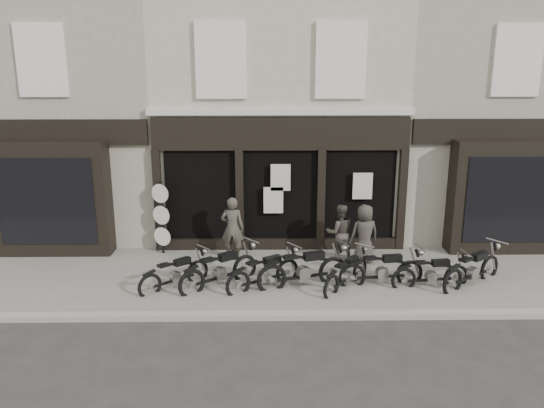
{
  "coord_description": "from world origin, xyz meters",
  "views": [
    {
      "loc": [
        -0.44,
        -11.64,
        5.24
      ],
      "look_at": [
        -0.26,
        1.6,
        1.8
      ],
      "focal_mm": 35.0,
      "sensor_mm": 36.0,
      "label": 1
    }
  ],
  "objects_px": {
    "motorcycle_7": "(472,272)",
    "man_left": "(232,228)",
    "motorcycle_1": "(220,273)",
    "motorcycle_6": "(431,276)",
    "motorcycle_4": "(347,276)",
    "motorcycle_0": "(175,276)",
    "man_centre": "(340,232)",
    "motorcycle_5": "(382,272)",
    "man_right": "(364,234)",
    "motorcycle_3": "(304,272)",
    "motorcycle_2": "(264,275)",
    "advert_sign_post": "(162,221)"
  },
  "relations": [
    {
      "from": "motorcycle_1",
      "to": "motorcycle_5",
      "type": "height_order",
      "value": "motorcycle_1"
    },
    {
      "from": "motorcycle_0",
      "to": "motorcycle_4",
      "type": "bearing_deg",
      "value": -42.0
    },
    {
      "from": "motorcycle_3",
      "to": "man_left",
      "type": "relative_size",
      "value": 1.3
    },
    {
      "from": "motorcycle_2",
      "to": "man_right",
      "type": "distance_m",
      "value": 3.12
    },
    {
      "from": "man_centre",
      "to": "motorcycle_7",
      "type": "bearing_deg",
      "value": 147.28
    },
    {
      "from": "motorcycle_5",
      "to": "motorcycle_6",
      "type": "height_order",
      "value": "motorcycle_5"
    },
    {
      "from": "motorcycle_6",
      "to": "man_centre",
      "type": "height_order",
      "value": "man_centre"
    },
    {
      "from": "man_left",
      "to": "man_centre",
      "type": "bearing_deg",
      "value": -177.56
    },
    {
      "from": "motorcycle_5",
      "to": "advert_sign_post",
      "type": "bearing_deg",
      "value": 150.52
    },
    {
      "from": "motorcycle_1",
      "to": "motorcycle_0",
      "type": "bearing_deg",
      "value": 144.33
    },
    {
      "from": "motorcycle_0",
      "to": "motorcycle_5",
      "type": "bearing_deg",
      "value": -40.41
    },
    {
      "from": "motorcycle_7",
      "to": "man_left",
      "type": "relative_size",
      "value": 1.1
    },
    {
      "from": "motorcycle_3",
      "to": "motorcycle_6",
      "type": "relative_size",
      "value": 1.15
    },
    {
      "from": "advert_sign_post",
      "to": "motorcycle_7",
      "type": "bearing_deg",
      "value": 6.63
    },
    {
      "from": "motorcycle_4",
      "to": "advert_sign_post",
      "type": "bearing_deg",
      "value": 102.66
    },
    {
      "from": "motorcycle_3",
      "to": "motorcycle_6",
      "type": "height_order",
      "value": "motorcycle_3"
    },
    {
      "from": "motorcycle_0",
      "to": "motorcycle_2",
      "type": "bearing_deg",
      "value": -42.13
    },
    {
      "from": "motorcycle_1",
      "to": "man_right",
      "type": "relative_size",
      "value": 1.17
    },
    {
      "from": "motorcycle_2",
      "to": "man_right",
      "type": "xyz_separation_m",
      "value": [
        2.66,
        1.54,
        0.53
      ]
    },
    {
      "from": "man_left",
      "to": "man_right",
      "type": "relative_size",
      "value": 1.07
    },
    {
      "from": "motorcycle_3",
      "to": "motorcycle_7",
      "type": "xyz_separation_m",
      "value": [
        4.09,
        0.0,
        -0.03
      ]
    },
    {
      "from": "advert_sign_post",
      "to": "motorcycle_4",
      "type": "bearing_deg",
      "value": -3.38
    },
    {
      "from": "motorcycle_0",
      "to": "motorcycle_7",
      "type": "distance_m",
      "value": 7.19
    },
    {
      "from": "motorcycle_7",
      "to": "man_left",
      "type": "xyz_separation_m",
      "value": [
        -5.92,
        1.88,
        0.57
      ]
    },
    {
      "from": "man_right",
      "to": "motorcycle_4",
      "type": "bearing_deg",
      "value": 53.57
    },
    {
      "from": "motorcycle_1",
      "to": "man_centre",
      "type": "relative_size",
      "value": 1.21
    },
    {
      "from": "motorcycle_3",
      "to": "advert_sign_post",
      "type": "height_order",
      "value": "advert_sign_post"
    },
    {
      "from": "motorcycle_2",
      "to": "motorcycle_0",
      "type": "bearing_deg",
      "value": 145.12
    },
    {
      "from": "man_centre",
      "to": "motorcycle_2",
      "type": "bearing_deg",
      "value": 37.79
    },
    {
      "from": "motorcycle_0",
      "to": "man_centre",
      "type": "xyz_separation_m",
      "value": [
        4.18,
        1.74,
        0.53
      ]
    },
    {
      "from": "motorcycle_1",
      "to": "motorcycle_6",
      "type": "xyz_separation_m",
      "value": [
        5.08,
        -0.13,
        -0.05
      ]
    },
    {
      "from": "motorcycle_7",
      "to": "man_centre",
      "type": "xyz_separation_m",
      "value": [
        -3.0,
        1.7,
        0.48
      ]
    },
    {
      "from": "motorcycle_6",
      "to": "man_right",
      "type": "relative_size",
      "value": 1.22
    },
    {
      "from": "motorcycle_4",
      "to": "advert_sign_post",
      "type": "height_order",
      "value": "advert_sign_post"
    },
    {
      "from": "motorcycle_1",
      "to": "motorcycle_4",
      "type": "height_order",
      "value": "motorcycle_1"
    },
    {
      "from": "motorcycle_1",
      "to": "motorcycle_2",
      "type": "bearing_deg",
      "value": -43.63
    },
    {
      "from": "man_centre",
      "to": "advert_sign_post",
      "type": "distance_m",
      "value": 4.95
    },
    {
      "from": "motorcycle_3",
      "to": "motorcycle_4",
      "type": "height_order",
      "value": "motorcycle_3"
    },
    {
      "from": "motorcycle_4",
      "to": "motorcycle_5",
      "type": "xyz_separation_m",
      "value": [
        0.89,
        0.13,
        0.03
      ]
    },
    {
      "from": "motorcycle_6",
      "to": "motorcycle_7",
      "type": "bearing_deg",
      "value": -1.54
    },
    {
      "from": "motorcycle_3",
      "to": "advert_sign_post",
      "type": "xyz_separation_m",
      "value": [
        -3.82,
        2.29,
        0.63
      ]
    },
    {
      "from": "motorcycle_2",
      "to": "man_centre",
      "type": "distance_m",
      "value": 2.75
    },
    {
      "from": "man_centre",
      "to": "man_right",
      "type": "relative_size",
      "value": 0.97
    },
    {
      "from": "motorcycle_2",
      "to": "man_centre",
      "type": "bearing_deg",
      "value": 6.91
    },
    {
      "from": "motorcycle_7",
      "to": "man_right",
      "type": "relative_size",
      "value": 1.18
    },
    {
      "from": "man_right",
      "to": "motorcycle_3",
      "type": "bearing_deg",
      "value": 28.08
    },
    {
      "from": "advert_sign_post",
      "to": "motorcycle_3",
      "type": "bearing_deg",
      "value": -8.18
    },
    {
      "from": "motorcycle_7",
      "to": "man_right",
      "type": "distance_m",
      "value": 2.84
    },
    {
      "from": "man_left",
      "to": "advert_sign_post",
      "type": "xyz_separation_m",
      "value": [
        -2.0,
        0.4,
        0.09
      ]
    },
    {
      "from": "motorcycle_2",
      "to": "motorcycle_7",
      "type": "xyz_separation_m",
      "value": [
        5.05,
        0.07,
        0.02
      ]
    }
  ]
}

